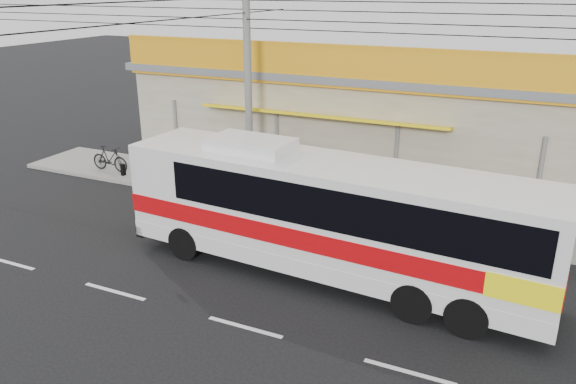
% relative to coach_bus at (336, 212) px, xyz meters
% --- Properties ---
extents(ground, '(120.00, 120.00, 0.00)m').
position_rel_coach_bus_xyz_m(ground, '(-1.06, -0.77, -1.98)').
color(ground, black).
rests_on(ground, ground).
extents(sidewalk, '(30.00, 3.20, 0.15)m').
position_rel_coach_bus_xyz_m(sidewalk, '(-1.06, 5.23, -1.90)').
color(sidewalk, gray).
rests_on(sidewalk, ground).
extents(lane_markings, '(50.00, 0.12, 0.01)m').
position_rel_coach_bus_xyz_m(lane_markings, '(-1.06, -3.27, -1.98)').
color(lane_markings, silver).
rests_on(lane_markings, ground).
extents(storefront_building, '(22.60, 9.20, 5.70)m').
position_rel_coach_bus_xyz_m(storefront_building, '(-1.06, 10.77, 0.32)').
color(storefront_building, gray).
rests_on(storefront_building, ground).
extents(coach_bus, '(12.13, 3.35, 3.69)m').
position_rel_coach_bus_xyz_m(coach_bus, '(0.00, 0.00, 0.00)').
color(coach_bus, silver).
rests_on(coach_bus, ground).
extents(motorbike_red, '(1.91, 1.09, 0.95)m').
position_rel_coach_bus_xyz_m(motorbike_red, '(-7.69, 3.93, -1.35)').
color(motorbike_red, maroon).
rests_on(motorbike_red, sidewalk).
extents(motorbike_dark, '(1.87, 0.53, 1.12)m').
position_rel_coach_bus_xyz_m(motorbike_dark, '(-11.96, 4.48, -1.27)').
color(motorbike_dark, black).
rests_on(motorbike_dark, sidewalk).
extents(utility_pole, '(34.00, 14.00, 8.30)m').
position_rel_coach_bus_xyz_m(utility_pole, '(-5.15, 4.63, 4.86)').
color(utility_pole, slate).
rests_on(utility_pole, ground).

